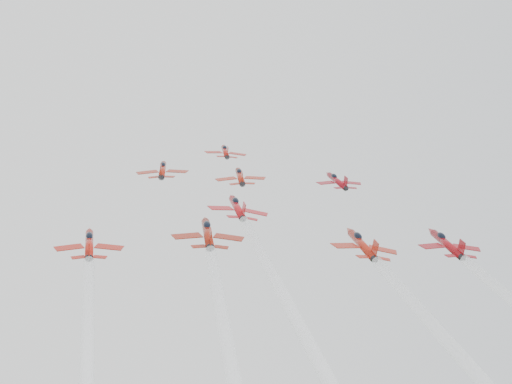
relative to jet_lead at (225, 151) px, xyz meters
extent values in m
cylinder|color=#A7170F|center=(0.00, -0.29, -0.24)|extent=(0.99, 8.35, 5.25)
cone|color=#A7170F|center=(0.00, 4.51, 2.44)|extent=(0.99, 2.21, 1.83)
cone|color=black|center=(0.00, -4.70, -2.69)|extent=(0.99, 1.43, 1.39)
ellipsoid|color=black|center=(0.00, 1.30, 1.16)|extent=(0.90, 2.12, 1.67)
cube|color=#A7170F|center=(-2.43, -0.90, -0.63)|extent=(3.70, 2.45, 0.87)
cube|color=#A7170F|center=(2.43, -0.90, -0.63)|extent=(3.70, 2.45, 0.87)
cube|color=#A7170F|center=(0.00, -4.28, -1.22)|extent=(0.11, 2.29, 2.36)
cube|color=#A7170F|center=(-1.26, -3.91, -2.25)|extent=(1.78, 1.21, 0.50)
cube|color=#A7170F|center=(1.26, -3.91, -2.25)|extent=(1.78, 1.21, 0.50)
cylinder|color=#9C1E0E|center=(-13.35, -15.21, -8.55)|extent=(1.06, 8.97, 5.64)
cone|color=#9C1E0E|center=(-13.35, -10.06, -5.68)|extent=(1.06, 2.38, 1.97)
cone|color=black|center=(-13.35, -19.95, -11.18)|extent=(1.06, 1.53, 1.49)
ellipsoid|color=black|center=(-13.35, -13.51, -7.04)|extent=(0.97, 2.28, 1.80)
cube|color=#9C1E0E|center=(-15.96, -15.87, -8.97)|extent=(3.98, 2.63, 0.93)
cube|color=#9C1E0E|center=(-10.74, -15.87, -8.97)|extent=(3.98, 2.63, 0.93)
cube|color=#9C1E0E|center=(-13.35, -19.50, -9.60)|extent=(0.12, 2.46, 2.54)
cube|color=#9C1E0E|center=(-14.70, -19.10, -10.71)|extent=(1.91, 1.30, 0.54)
cube|color=#9C1E0E|center=(-12.00, -19.10, -10.71)|extent=(1.91, 1.30, 0.54)
cylinder|color=#A92110|center=(0.30, -17.07, -9.58)|extent=(1.04, 8.80, 5.53)
cone|color=#A92110|center=(0.30, -12.01, -6.76)|extent=(1.04, 2.33, 1.93)
cone|color=black|center=(0.30, -21.71, -12.17)|extent=(1.04, 1.50, 1.47)
ellipsoid|color=black|center=(0.30, -15.39, -8.10)|extent=(0.95, 2.24, 1.76)
cube|color=#A92110|center=(-2.26, -17.71, -9.99)|extent=(3.91, 2.58, 0.91)
cube|color=#A92110|center=(2.86, -17.71, -9.99)|extent=(3.91, 2.58, 0.91)
cube|color=#A92110|center=(0.30, -21.27, -10.62)|extent=(0.11, 2.42, 2.49)
cube|color=#A92110|center=(-1.03, -20.88, -11.70)|extent=(1.87, 1.28, 0.53)
cube|color=#A92110|center=(1.63, -20.88, -11.70)|extent=(1.87, 1.28, 0.53)
cylinder|color=maroon|center=(18.30, -17.06, -9.58)|extent=(0.99, 8.33, 5.24)
cone|color=maroon|center=(18.30, -12.27, -6.91)|extent=(0.99, 2.21, 1.83)
cone|color=black|center=(18.30, -21.46, -12.03)|extent=(0.99, 1.42, 1.39)
ellipsoid|color=black|center=(18.30, -15.47, -8.18)|extent=(0.90, 2.12, 1.67)
cube|color=maroon|center=(15.87, -17.67, -9.97)|extent=(3.70, 2.44, 0.87)
cube|color=maroon|center=(20.73, -17.67, -9.97)|extent=(3.70, 2.44, 0.87)
cube|color=maroon|center=(18.30, -21.04, -10.56)|extent=(0.11, 2.29, 2.36)
cube|color=maroon|center=(17.04, -20.67, -11.59)|extent=(1.77, 1.21, 0.50)
cube|color=maroon|center=(19.56, -20.67, -11.59)|extent=(1.77, 1.21, 0.50)
cylinder|color=#B11016|center=(-2.81, -33.29, -18.61)|extent=(1.09, 9.22, 5.79)
cone|color=#B11016|center=(-2.81, -27.99, -15.66)|extent=(1.09, 2.44, 2.02)
cone|color=black|center=(-2.81, -38.15, -21.32)|extent=(1.09, 1.57, 1.54)
ellipsoid|color=black|center=(-2.81, -31.53, -17.07)|extent=(0.99, 2.35, 1.85)
cube|color=#B11016|center=(-5.49, -33.96, -19.04)|extent=(4.09, 2.70, 0.96)
cube|color=#B11016|center=(-0.12, -33.96, -19.04)|extent=(4.09, 2.70, 0.96)
cube|color=#B11016|center=(-2.81, -37.69, -19.70)|extent=(0.12, 2.53, 2.61)
cube|color=#B11016|center=(-4.20, -37.28, -20.84)|extent=(1.96, 1.34, 0.55)
cube|color=#B11016|center=(-1.42, -37.28, -20.84)|extent=(1.96, 1.34, 0.55)
cylinder|color=#AC1A10|center=(-23.80, -48.49, -27.08)|extent=(0.98, 8.26, 5.19)
cone|color=#AC1A10|center=(-23.80, -43.75, -24.44)|extent=(0.98, 2.19, 1.81)
cone|color=black|center=(-23.80, -52.85, -29.51)|extent=(0.98, 1.41, 1.38)
ellipsoid|color=black|center=(-23.80, -46.92, -25.70)|extent=(0.89, 2.10, 1.65)
cube|color=#AC1A10|center=(-26.21, -49.10, -27.47)|extent=(3.66, 2.42, 0.86)
cube|color=#AC1A10|center=(-21.40, -49.10, -27.47)|extent=(3.66, 2.42, 0.86)
cube|color=#AC1A10|center=(-23.80, -52.44, -28.06)|extent=(0.11, 2.27, 2.34)
cube|color=#AC1A10|center=(-25.05, -52.07, -29.08)|extent=(1.76, 1.20, 0.50)
cube|color=#AC1A10|center=(-22.56, -52.07, -29.08)|extent=(1.76, 1.20, 0.50)
cylinder|color=maroon|center=(-8.55, -43.90, -24.52)|extent=(1.14, 9.57, 6.02)
cone|color=maroon|center=(-8.55, -38.39, -21.46)|extent=(1.14, 2.54, 2.10)
cone|color=black|center=(-8.55, -48.95, -27.34)|extent=(1.14, 1.64, 1.60)
ellipsoid|color=black|center=(-8.55, -42.07, -22.92)|extent=(1.03, 2.44, 1.92)
cube|color=maroon|center=(-11.33, -44.59, -24.97)|extent=(4.25, 2.80, 0.99)
cube|color=maroon|center=(-5.76, -44.59, -24.97)|extent=(4.25, 2.80, 0.99)
cube|color=maroon|center=(-8.55, -48.47, -25.65)|extent=(0.12, 2.63, 2.71)
cube|color=maroon|center=(-9.99, -48.05, -26.83)|extent=(2.04, 1.39, 0.57)
cube|color=maroon|center=(-7.10, -48.05, -26.83)|extent=(2.04, 1.39, 0.57)
cylinder|color=#A61E0F|center=(12.43, -46.13, -25.76)|extent=(1.10, 9.29, 5.84)
cone|color=#A61E0F|center=(12.43, -40.79, -22.79)|extent=(1.10, 2.46, 2.04)
cone|color=black|center=(12.43, -51.03, -28.50)|extent=(1.10, 1.59, 1.55)
ellipsoid|color=black|center=(12.43, -44.36, -24.20)|extent=(1.00, 2.37, 1.86)
cube|color=#A61E0F|center=(9.73, -46.80, -26.20)|extent=(4.12, 2.72, 0.97)
cube|color=#A61E0F|center=(15.14, -46.80, -26.20)|extent=(4.12, 2.72, 0.97)
cube|color=#A61E0F|center=(12.43, -50.57, -26.86)|extent=(0.12, 2.55, 2.63)
cube|color=#A61E0F|center=(11.03, -50.16, -28.01)|extent=(1.98, 1.35, 0.56)
cube|color=#A61E0F|center=(13.84, -50.16, -28.01)|extent=(1.98, 1.35, 0.56)
cylinder|color=maroon|center=(25.43, -45.00, -25.13)|extent=(1.06, 8.95, 5.62)
cone|color=maroon|center=(25.43, -39.85, -22.27)|extent=(1.06, 2.37, 1.96)
cone|color=black|center=(25.43, -49.72, -27.76)|extent=(1.06, 1.53, 1.49)
ellipsoid|color=black|center=(25.43, -43.29, -23.63)|extent=(0.96, 2.28, 1.79)
cube|color=maroon|center=(22.82, -45.65, -25.55)|extent=(3.97, 2.62, 0.93)
cube|color=maroon|center=(28.03, -45.65, -25.55)|extent=(3.97, 2.62, 0.93)
cube|color=maroon|center=(25.43, -49.27, -26.19)|extent=(0.12, 2.46, 2.53)
cube|color=maroon|center=(24.08, -48.87, -27.29)|extent=(1.91, 1.30, 0.54)
cube|color=maroon|center=(26.78, -48.87, -27.29)|extent=(1.91, 1.30, 0.54)
camera|label=1|loc=(-19.79, -138.09, -40.27)|focal=50.00mm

